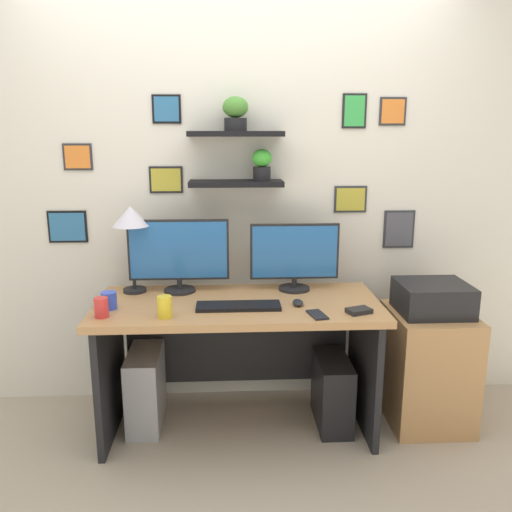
# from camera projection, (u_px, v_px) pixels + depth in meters

# --- Properties ---
(ground_plane) EXTENTS (8.00, 8.00, 0.00)m
(ground_plane) POSITION_uv_depth(u_px,v_px,m) (239.00, 426.00, 3.02)
(ground_plane) COLOR tan
(back_wall_assembly) EXTENTS (4.40, 0.24, 2.70)m
(back_wall_assembly) POSITION_uv_depth(u_px,v_px,m) (236.00, 182.00, 3.13)
(back_wall_assembly) COLOR silver
(back_wall_assembly) RESTS_ON ground
(desk) EXTENTS (1.53, 0.68, 0.75)m
(desk) POSITION_uv_depth(u_px,v_px,m) (238.00, 335.00, 2.95)
(desk) COLOR tan
(desk) RESTS_ON ground
(monitor_left) EXTENTS (0.57, 0.18, 0.42)m
(monitor_left) POSITION_uv_depth(u_px,v_px,m) (179.00, 254.00, 2.99)
(monitor_left) COLOR black
(monitor_left) RESTS_ON desk
(monitor_right) EXTENTS (0.51, 0.18, 0.39)m
(monitor_right) POSITION_uv_depth(u_px,v_px,m) (295.00, 256.00, 3.03)
(monitor_right) COLOR black
(monitor_right) RESTS_ON desk
(keyboard) EXTENTS (0.44, 0.14, 0.02)m
(keyboard) POSITION_uv_depth(u_px,v_px,m) (238.00, 306.00, 2.75)
(keyboard) COLOR black
(keyboard) RESTS_ON desk
(computer_mouse) EXTENTS (0.06, 0.09, 0.03)m
(computer_mouse) POSITION_uv_depth(u_px,v_px,m) (298.00, 303.00, 2.79)
(computer_mouse) COLOR black
(computer_mouse) RESTS_ON desk
(desk_lamp) EXTENTS (0.21, 0.21, 0.49)m
(desk_lamp) POSITION_uv_depth(u_px,v_px,m) (131.00, 222.00, 2.94)
(desk_lamp) COLOR black
(desk_lamp) RESTS_ON desk
(cell_phone) EXTENTS (0.10, 0.15, 0.01)m
(cell_phone) POSITION_uv_depth(u_px,v_px,m) (317.00, 315.00, 2.64)
(cell_phone) COLOR black
(cell_phone) RESTS_ON desk
(coffee_mug) EXTENTS (0.08, 0.08, 0.09)m
(coffee_mug) POSITION_uv_depth(u_px,v_px,m) (109.00, 301.00, 2.73)
(coffee_mug) COLOR blue
(coffee_mug) RESTS_ON desk
(pen_cup) EXTENTS (0.07, 0.07, 0.10)m
(pen_cup) POSITION_uv_depth(u_px,v_px,m) (101.00, 307.00, 2.61)
(pen_cup) COLOR red
(pen_cup) RESTS_ON desk
(scissors_tray) EXTENTS (0.14, 0.12, 0.02)m
(scissors_tray) POSITION_uv_depth(u_px,v_px,m) (359.00, 311.00, 2.68)
(scissors_tray) COLOR black
(scissors_tray) RESTS_ON desk
(water_cup) EXTENTS (0.07, 0.07, 0.11)m
(water_cup) POSITION_uv_depth(u_px,v_px,m) (165.00, 307.00, 2.60)
(water_cup) COLOR yellow
(water_cup) RESTS_ON desk
(drawer_cabinet) EXTENTS (0.44, 0.50, 0.66)m
(drawer_cabinet) POSITION_uv_depth(u_px,v_px,m) (427.00, 367.00, 3.03)
(drawer_cabinet) COLOR tan
(drawer_cabinet) RESTS_ON ground
(printer) EXTENTS (0.38, 0.34, 0.17)m
(printer) POSITION_uv_depth(u_px,v_px,m) (433.00, 298.00, 2.93)
(printer) COLOR black
(printer) RESTS_ON drawer_cabinet
(computer_tower_left) EXTENTS (0.18, 0.40, 0.44)m
(computer_tower_left) POSITION_uv_depth(u_px,v_px,m) (146.00, 388.00, 3.01)
(computer_tower_left) COLOR #99999E
(computer_tower_left) RESTS_ON ground
(computer_tower_right) EXTENTS (0.18, 0.40, 0.40)m
(computer_tower_right) POSITION_uv_depth(u_px,v_px,m) (332.00, 391.00, 3.02)
(computer_tower_right) COLOR black
(computer_tower_right) RESTS_ON ground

